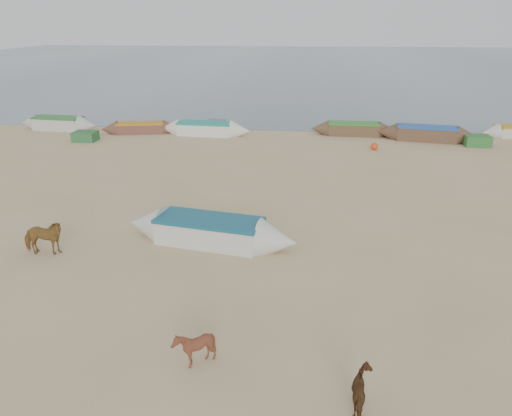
{
  "coord_description": "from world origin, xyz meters",
  "views": [
    {
      "loc": [
        1.77,
        -12.43,
        7.24
      ],
      "look_at": [
        0.0,
        4.0,
        1.0
      ],
      "focal_mm": 35.0,
      "sensor_mm": 36.0,
      "label": 1
    }
  ],
  "objects_px": {
    "near_canoe": "(210,231)",
    "calf_front": "(194,347)",
    "calf_right": "(365,392)",
    "cow_adult": "(43,238)"
  },
  "relations": [
    {
      "from": "near_canoe",
      "to": "calf_front",
      "type": "bearing_deg",
      "value": -70.79
    },
    {
      "from": "cow_adult",
      "to": "calf_right",
      "type": "height_order",
      "value": "cow_adult"
    },
    {
      "from": "calf_front",
      "to": "near_canoe",
      "type": "distance_m",
      "value": 6.54
    },
    {
      "from": "calf_front",
      "to": "calf_right",
      "type": "height_order",
      "value": "calf_front"
    },
    {
      "from": "calf_front",
      "to": "near_canoe",
      "type": "bearing_deg",
      "value": -167.26
    },
    {
      "from": "near_canoe",
      "to": "calf_right",
      "type": "bearing_deg",
      "value": -47.43
    },
    {
      "from": "calf_front",
      "to": "calf_right",
      "type": "distance_m",
      "value": 3.76
    },
    {
      "from": "cow_adult",
      "to": "near_canoe",
      "type": "xyz_separation_m",
      "value": [
        5.21,
        1.49,
        -0.14
      ]
    },
    {
      "from": "calf_right",
      "to": "calf_front",
      "type": "bearing_deg",
      "value": 52.23
    },
    {
      "from": "calf_right",
      "to": "near_canoe",
      "type": "relative_size",
      "value": 0.13
    }
  ]
}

